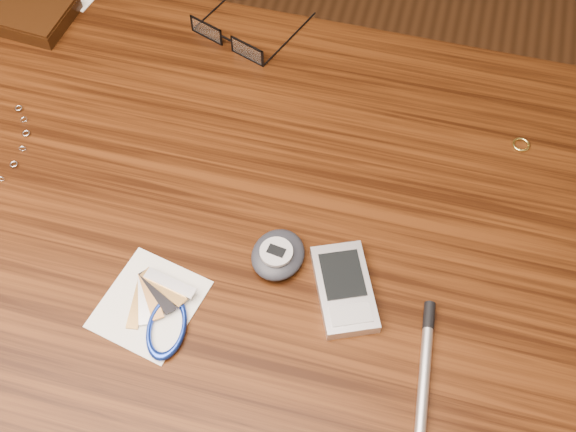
# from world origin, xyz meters

# --- Properties ---
(ground) EXTENTS (3.80, 3.80, 0.00)m
(ground) POSITION_xyz_m (0.00, 0.00, 0.00)
(ground) COLOR #472814
(ground) RESTS_ON ground
(desk) EXTENTS (1.00, 0.70, 0.75)m
(desk) POSITION_xyz_m (0.00, 0.00, 0.65)
(desk) COLOR #351808
(desk) RESTS_ON ground
(wallet_and_card) EXTENTS (0.13, 0.15, 0.02)m
(wallet_and_card) POSITION_xyz_m (-0.40, 0.25, 0.76)
(wallet_and_card) COLOR black
(wallet_and_card) RESTS_ON desk
(eyeglasses) EXTENTS (0.16, 0.16, 0.03)m
(eyeglasses) POSITION_xyz_m (-0.12, 0.27, 0.76)
(eyeglasses) COLOR black
(eyeglasses) RESTS_ON desk
(gold_ring) EXTENTS (0.03, 0.03, 0.00)m
(gold_ring) POSITION_xyz_m (0.29, 0.19, 0.75)
(gold_ring) COLOR #F0D869
(gold_ring) RESTS_ON desk
(pda_phone) EXTENTS (0.10, 0.12, 0.02)m
(pda_phone) POSITION_xyz_m (0.12, -0.06, 0.76)
(pda_phone) COLOR silver
(pda_phone) RESTS_ON desk
(pedometer) EXTENTS (0.07, 0.07, 0.03)m
(pedometer) POSITION_xyz_m (0.04, -0.04, 0.76)
(pedometer) COLOR #202229
(pedometer) RESTS_ON desk
(notepad_keys) EXTENTS (0.12, 0.13, 0.01)m
(notepad_keys) POSITION_xyz_m (-0.07, -0.14, 0.75)
(notepad_keys) COLOR silver
(notepad_keys) RESTS_ON desk
(silver_pen) EXTENTS (0.02, 0.14, 0.01)m
(silver_pen) POSITION_xyz_m (0.21, -0.12, 0.76)
(silver_pen) COLOR silver
(silver_pen) RESTS_ON desk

